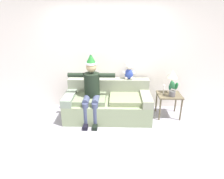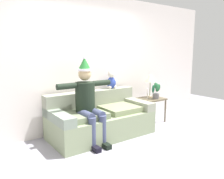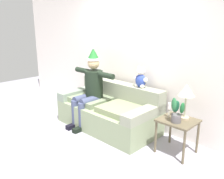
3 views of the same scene
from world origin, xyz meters
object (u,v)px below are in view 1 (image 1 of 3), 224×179
object	(u,v)px
couch	(108,103)
person_seated	(91,88)
teddy_bear	(129,72)
candle_tall	(164,88)
side_table	(169,98)
table_lamp	(172,75)
potted_plant	(173,89)

from	to	relation	value
couch	person_seated	bearing A→B (deg)	-154.65
teddy_bear	candle_tall	distance (m)	0.87
couch	side_table	world-z (taller)	couch
couch	side_table	size ratio (longest dim) A/B	3.53
table_lamp	potted_plant	world-z (taller)	table_lamp
couch	potted_plant	bearing A→B (deg)	-2.76
table_lamp	potted_plant	distance (m)	0.32
couch	side_table	bearing A→B (deg)	1.47
person_seated	teddy_bear	size ratio (longest dim) A/B	3.95
potted_plant	candle_tall	size ratio (longest dim) A/B	1.67
teddy_bear	table_lamp	world-z (taller)	teddy_bear
teddy_bear	side_table	bearing A→B (deg)	-15.98
person_seated	side_table	bearing A→B (deg)	6.55
potted_plant	side_table	bearing A→B (deg)	104.09
couch	potted_plant	xyz separation A→B (m)	(1.42, -0.07, 0.39)
couch	person_seated	xyz separation A→B (m)	(-0.35, -0.16, 0.44)
side_table	table_lamp	distance (m)	0.52
person_seated	table_lamp	size ratio (longest dim) A/B	2.81
couch	teddy_bear	distance (m)	0.87
teddy_bear	candle_tall	xyz separation A→B (m)	(0.77, -0.28, -0.29)
person_seated	table_lamp	distance (m)	1.82
table_lamp	potted_plant	size ratio (longest dim) A/B	1.38
candle_tall	teddy_bear	bearing A→B (deg)	159.83
couch	candle_tall	size ratio (longest dim) A/B	8.21
side_table	potted_plant	distance (m)	0.27
teddy_bear	person_seated	bearing A→B (deg)	-150.83
person_seated	table_lamp	xyz separation A→B (m)	(1.79, 0.30, 0.20)
side_table	couch	bearing A→B (deg)	-178.53
couch	table_lamp	xyz separation A→B (m)	(1.44, 0.13, 0.64)
teddy_bear	table_lamp	distance (m)	0.97
candle_tall	table_lamp	bearing A→B (deg)	31.19
teddy_bear	table_lamp	size ratio (longest dim) A/B	0.71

